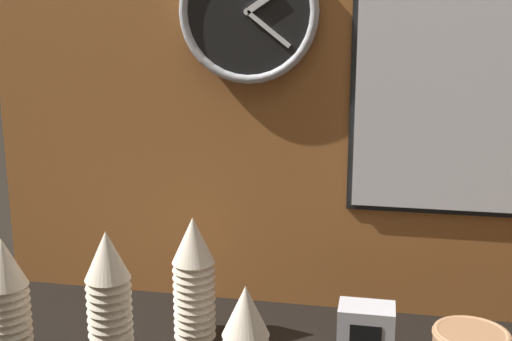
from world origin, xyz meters
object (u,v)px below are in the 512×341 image
menu_board (458,108)px  cup_stack_center_left (194,277)px  cup_stack_left (109,295)px  cup_stack_center (246,331)px  wall_clock (248,12)px  cup_stack_far_left (7,298)px  napkin_dispenser (366,331)px

menu_board → cup_stack_center_left: bearing=-160.3°
cup_stack_left → menu_board: menu_board is taller
cup_stack_center → menu_board: menu_board is taller
cup_stack_left → wall_clock: size_ratio=0.85×
cup_stack_far_left → cup_stack_center: bearing=2.3°
cup_stack_far_left → menu_board: menu_board is taller
napkin_dispenser → cup_stack_center_left: bearing=177.2°
cup_stack_center_left → cup_stack_far_left: cup_stack_center_left is taller
cup_stack_center_left → wall_clock: wall_clock is taller
wall_clock → napkin_dispenser: bearing=-35.2°
cup_stack_far_left → napkin_dispenser: bearing=11.0°
cup_stack_center → wall_clock: wall_clock is taller
cup_stack_left → napkin_dispenser: bearing=11.3°
cup_stack_left → cup_stack_center: cup_stack_left is taller
cup_stack_center_left → cup_stack_center: 19.81cm
cup_stack_far_left → menu_board: bearing=21.5°
napkin_dispenser → menu_board: bearing=50.9°
wall_clock → napkin_dispenser: 71.05cm
cup_stack_far_left → wall_clock: wall_clock is taller
cup_stack_center → wall_clock: bearing=100.9°
cup_stack_center_left → cup_stack_left: bearing=-139.8°
menu_board → cup_stack_far_left: bearing=-158.5°
cup_stack_left → cup_stack_center: (27.89, -1.64, -4.13)cm
menu_board → cup_stack_left: bearing=-155.3°
cup_stack_far_left → napkin_dispenser: size_ratio=2.22×
menu_board → napkin_dispenser: 50.11cm
wall_clock → menu_board: (44.86, 0.89, -19.78)cm
cup_stack_center → napkin_dispenser: bearing=27.8°
wall_clock → cup_stack_center_left: bearing=-113.9°
cup_stack_center_left → menu_board: (52.84, 18.93, 34.64)cm
wall_clock → cup_stack_left: bearing=-126.3°
cup_stack_left → cup_stack_center: 28.24cm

